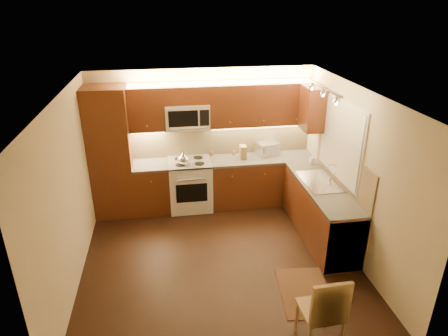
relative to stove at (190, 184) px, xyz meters
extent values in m
cube|color=black|center=(0.30, -1.68, -0.46)|extent=(4.00, 4.00, 0.01)
cube|color=beige|center=(0.30, -1.68, 2.04)|extent=(4.00, 4.00, 0.01)
cube|color=#BDAF8A|center=(0.30, 0.32, 0.79)|extent=(4.00, 0.01, 2.50)
cube|color=#BDAF8A|center=(0.30, -3.67, 0.79)|extent=(4.00, 0.01, 2.50)
cube|color=#BDAF8A|center=(-1.70, -1.68, 0.79)|extent=(0.01, 4.00, 2.50)
cube|color=#BDAF8A|center=(2.30, -1.68, 0.79)|extent=(0.01, 4.00, 2.50)
cube|color=#48190F|center=(-1.35, 0.02, 0.69)|extent=(0.70, 0.60, 2.30)
cube|color=#48190F|center=(-0.69, 0.02, -0.03)|extent=(0.62, 0.60, 0.86)
cube|color=#373532|center=(-0.69, 0.02, 0.42)|extent=(0.62, 0.60, 0.04)
cube|color=#48190F|center=(1.34, 0.02, -0.03)|extent=(1.92, 0.60, 0.86)
cube|color=#373532|center=(1.34, 0.02, 0.42)|extent=(1.92, 0.60, 0.04)
cube|color=#48190F|center=(2.00, -1.28, -0.03)|extent=(0.60, 2.00, 0.86)
cube|color=#373532|center=(2.00, -1.28, 0.42)|extent=(0.60, 2.00, 0.04)
cube|color=silver|center=(2.00, -1.98, -0.03)|extent=(0.58, 0.60, 0.84)
cube|color=tan|center=(0.65, 0.31, 0.74)|extent=(3.30, 0.02, 0.60)
cube|color=tan|center=(2.29, -1.28, 0.74)|extent=(0.02, 2.00, 0.60)
cube|color=#48190F|center=(-0.69, 0.15, 1.42)|extent=(0.62, 0.35, 0.75)
cube|color=#48190F|center=(1.34, 0.15, 1.42)|extent=(1.92, 0.35, 0.75)
cube|color=#48190F|center=(0.00, 0.15, 1.63)|extent=(0.76, 0.35, 0.31)
cube|color=#48190F|center=(2.12, -0.28, 1.42)|extent=(0.35, 0.50, 0.75)
cube|color=silver|center=(2.29, -1.12, 1.14)|extent=(0.03, 1.44, 1.24)
cube|color=silver|center=(2.27, -1.12, 1.14)|extent=(0.02, 1.36, 1.16)
cube|color=silver|center=(1.85, -1.27, 2.00)|extent=(0.04, 1.20, 0.03)
cube|color=silver|center=(1.47, 0.15, 0.56)|extent=(0.47, 0.40, 0.24)
cube|color=olive|center=(0.98, 0.04, 0.56)|extent=(0.11, 0.18, 0.24)
cylinder|color=silver|center=(0.47, 0.26, 0.48)|extent=(0.05, 0.05, 0.09)
cylinder|color=brown|center=(0.84, 0.21, 0.49)|extent=(0.06, 0.06, 0.09)
cylinder|color=silver|center=(0.86, 0.26, 0.48)|extent=(0.06, 0.06, 0.09)
cylinder|color=brown|center=(0.44, 0.26, 0.49)|extent=(0.06, 0.06, 0.10)
imported|color=silver|center=(2.15, -0.40, 0.53)|extent=(0.08, 0.08, 0.18)
cube|color=black|center=(1.32, -2.58, -0.45)|extent=(0.77, 1.06, 0.01)
camera|label=1|loc=(-0.39, -6.51, 3.20)|focal=31.63mm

